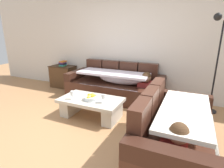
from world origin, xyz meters
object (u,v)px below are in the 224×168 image
at_px(side_cabinet, 63,77).
at_px(wine_glass_near_right, 103,97).
at_px(open_magazine, 99,100).
at_px(couch_near_window, 175,132).
at_px(fruit_bowl, 91,98).
at_px(coffee_table, 91,105).
at_px(wine_glass_near_left, 72,94).
at_px(book_stack_on_cabinet, 63,63).
at_px(couch_along_wall, 116,86).
at_px(floor_lamp, 215,59).

bearing_deg(side_cabinet, wine_glass_near_right, -34.89).
bearing_deg(open_magazine, couch_near_window, -32.92).
relative_size(fruit_bowl, wine_glass_near_right, 1.69).
bearing_deg(coffee_table, fruit_bowl, -47.77).
xyz_separation_m(coffee_table, wine_glass_near_left, (-0.31, -0.17, 0.26)).
distance_m(wine_glass_near_right, book_stack_on_cabinet, 2.52).
bearing_deg(wine_glass_near_left, fruit_bowl, 20.55).
relative_size(couch_along_wall, side_cabinet, 3.24).
height_order(side_cabinet, floor_lamp, floor_lamp).
relative_size(fruit_bowl, floor_lamp, 0.14).
xyz_separation_m(couch_along_wall, wine_glass_near_right, (0.27, -1.22, 0.16)).
bearing_deg(open_magazine, side_cabinet, 130.56).
xyz_separation_m(side_cabinet, floor_lamp, (3.85, -0.16, 0.80)).
bearing_deg(book_stack_on_cabinet, couch_along_wall, -7.19).
bearing_deg(floor_lamp, fruit_bowl, -149.09).
distance_m(side_cabinet, book_stack_on_cabinet, 0.39).
bearing_deg(floor_lamp, side_cabinet, 177.62).
distance_m(wine_glass_near_right, floor_lamp, 2.28).
bearing_deg(side_cabinet, book_stack_on_cabinet, -4.04).
bearing_deg(wine_glass_near_left, wine_glass_near_right, 6.51).
relative_size(side_cabinet, floor_lamp, 0.37).
height_order(couch_near_window, side_cabinet, couch_near_window).
height_order(wine_glass_near_left, book_stack_on_cabinet, book_stack_on_cabinet).
height_order(coffee_table, side_cabinet, side_cabinet).
distance_m(open_magazine, floor_lamp, 2.37).
bearing_deg(wine_glass_near_right, open_magazine, 147.66).
relative_size(side_cabinet, book_stack_on_cabinet, 3.19).
distance_m(couch_along_wall, wine_glass_near_right, 1.26).
bearing_deg(floor_lamp, book_stack_on_cabinet, 177.63).
bearing_deg(wine_glass_near_left, couch_near_window, -9.57).
height_order(couch_along_wall, floor_lamp, floor_lamp).
xyz_separation_m(fruit_bowl, wine_glass_near_right, (0.28, -0.06, 0.07)).
height_order(wine_glass_near_right, side_cabinet, side_cabinet).
relative_size(fruit_bowl, wine_glass_near_left, 1.69).
height_order(open_magazine, floor_lamp, floor_lamp).
height_order(coffee_table, open_magazine, open_magazine).
bearing_deg(coffee_table, wine_glass_near_right, -16.94).
bearing_deg(fruit_bowl, book_stack_on_cabinet, 141.87).
bearing_deg(wine_glass_near_left, open_magazine, 16.80).
xyz_separation_m(couch_near_window, book_stack_on_cabinet, (-3.33, 1.84, 0.38)).
relative_size(couch_near_window, coffee_table, 1.55).
bearing_deg(wine_glass_near_left, book_stack_on_cabinet, 133.24).
xyz_separation_m(wine_glass_near_right, side_cabinet, (-2.08, 1.45, -0.17)).
height_order(book_stack_on_cabinet, floor_lamp, floor_lamp).
distance_m(fruit_bowl, wine_glass_near_left, 0.37).
xyz_separation_m(wine_glass_near_right, open_magazine, (-0.13, 0.08, -0.11)).
height_order(couch_near_window, wine_glass_near_left, couch_near_window).
relative_size(couch_near_window, wine_glass_near_left, 11.21).
height_order(coffee_table, fruit_bowl, fruit_bowl).
distance_m(couch_along_wall, book_stack_on_cabinet, 1.83).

